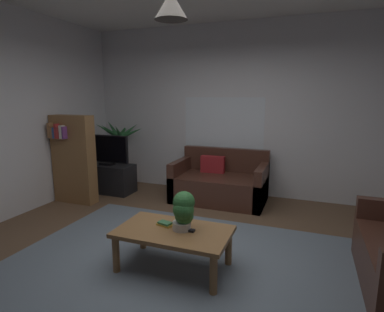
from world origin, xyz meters
name	(u,v)px	position (x,y,z in m)	size (l,w,h in m)	color
floor	(182,259)	(0.00, 0.00, -0.01)	(5.34, 4.90, 0.02)	brown
rug	(174,267)	(0.00, -0.20, 0.00)	(3.47, 2.70, 0.01)	slate
wall_back	(237,111)	(0.00, 2.48, 1.45)	(5.46, 0.06, 2.89)	silver
window_pane	(223,128)	(-0.24, 2.45, 1.15)	(1.40, 0.01, 1.04)	white
couch_under_window	(220,184)	(-0.14, 1.95, 0.27)	(1.47, 0.87, 0.82)	#47281E
coffee_table	(173,235)	(0.00, -0.21, 0.35)	(1.11, 0.64, 0.41)	olive
book_on_table_0	(165,225)	(-0.12, -0.14, 0.42)	(0.16, 0.09, 0.02)	gold
book_on_table_1	(165,223)	(-0.12, -0.15, 0.44)	(0.13, 0.08, 0.02)	#387247
remote_on_table_0	(187,230)	(0.13, -0.18, 0.42)	(0.05, 0.16, 0.02)	black
potted_plant_on_table	(184,210)	(0.09, -0.17, 0.61)	(0.22, 0.23, 0.39)	beige
tv_stand	(109,178)	(-2.12, 1.70, 0.25)	(0.90, 0.44, 0.50)	black
tv	(107,150)	(-2.12, 1.68, 0.77)	(0.85, 0.16, 0.53)	black
potted_palm_corner	(120,153)	(-2.19, 2.19, 0.61)	(0.89, 0.87, 1.26)	#B77051
bookshelf_corner	(73,158)	(-2.31, 1.06, 0.72)	(0.70, 0.31, 1.40)	olive
pendant_lamp	(170,5)	(0.00, -0.21, 2.45)	(0.29, 0.29, 0.56)	black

